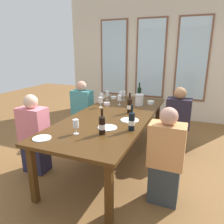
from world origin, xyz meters
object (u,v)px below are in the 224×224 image
(white_plate_0, at_px, (130,120))
(tasting_bowl_2, at_px, (107,104))
(wine_glass_4, at_px, (120,98))
(white_plate_2, at_px, (107,128))
(seated_person_2, at_px, (34,136))
(wine_bottle_3, at_px, (132,121))
(tasting_bowl_0, at_px, (151,102))
(tasting_bowl_1, at_px, (114,98))
(white_plate_1, at_px, (42,138))
(wine_glass_1, at_px, (76,124))
(wine_bottle_1, at_px, (130,105))
(seated_person_1, at_px, (178,123))
(wine_glass_6, at_px, (107,94))
(dining_table, at_px, (113,118))
(wine_bottle_2, at_px, (102,125))
(wine_glass_3, at_px, (124,94))
(wine_glass_0, at_px, (100,101))
(metal_pitcher, at_px, (139,100))
(wine_bottle_0, at_px, (139,93))
(wine_glass_2, at_px, (102,96))
(seated_person_0, at_px, (82,111))
(wine_glass_5, at_px, (120,95))

(white_plate_0, bearing_deg, tasting_bowl_2, 133.60)
(tasting_bowl_2, xyz_separation_m, wine_glass_4, (0.20, 0.10, 0.10))
(white_plate_2, xyz_separation_m, seated_person_2, (-1.03, -0.15, -0.22))
(wine_bottle_3, distance_m, wine_glass_4, 1.22)
(wine_glass_4, xyz_separation_m, seated_person_2, (-0.78, -1.28, -0.34))
(tasting_bowl_0, distance_m, tasting_bowl_1, 0.78)
(white_plate_1, relative_size, wine_glass_1, 1.16)
(wine_bottle_1, relative_size, seated_person_1, 0.28)
(wine_glass_6, bearing_deg, white_plate_0, -53.14)
(dining_table, xyz_separation_m, wine_bottle_2, (0.17, -0.75, 0.17))
(tasting_bowl_0, bearing_deg, wine_glass_3, 168.44)
(white_plate_2, xyz_separation_m, wine_glass_0, (-0.49, 0.85, 0.11))
(wine_glass_3, xyz_separation_m, wine_glass_4, (0.06, -0.38, 0.00))
(metal_pitcher, xyz_separation_m, seated_person_1, (0.67, -0.07, -0.31))
(white_plate_2, height_order, wine_bottle_3, wine_bottle_3)
(wine_bottle_3, relative_size, seated_person_1, 0.28)
(wine_bottle_3, xyz_separation_m, seated_person_2, (-1.33, -0.19, -0.33))
(wine_bottle_0, bearing_deg, wine_glass_1, -96.45)
(metal_pitcher, relative_size, wine_glass_2, 1.09)
(tasting_bowl_0, bearing_deg, wine_bottle_3, -87.54)
(wine_bottle_3, relative_size, wine_glass_1, 1.80)
(white_plate_0, relative_size, wine_bottle_0, 0.76)
(metal_pitcher, relative_size, tasting_bowl_1, 1.70)
(seated_person_0, bearing_deg, wine_glass_1, -62.62)
(white_plate_1, distance_m, metal_pitcher, 1.90)
(wine_bottle_0, xyz_separation_m, seated_person_2, (-0.99, -1.79, -0.34))
(tasting_bowl_0, relative_size, tasting_bowl_2, 1.09)
(wine_glass_1, bearing_deg, wine_bottle_2, 21.06)
(metal_pitcher, height_order, wine_bottle_0, wine_bottle_0)
(wine_glass_6, bearing_deg, white_plate_2, -66.81)
(white_plate_0, height_order, wine_glass_2, wine_glass_2)
(white_plate_1, distance_m, wine_glass_2, 1.76)
(wine_glass_0, distance_m, wine_glass_3, 0.68)
(white_plate_0, relative_size, tasting_bowl_0, 2.11)
(wine_glass_3, height_order, wine_glass_6, same)
(wine_bottle_1, distance_m, tasting_bowl_2, 0.60)
(seated_person_2, bearing_deg, wine_bottle_0, 60.94)
(wine_glass_2, bearing_deg, wine_bottle_3, -51.27)
(metal_pitcher, height_order, wine_glass_0, metal_pitcher)
(white_plate_1, distance_m, seated_person_1, 2.17)
(wine_glass_6, bearing_deg, wine_glass_2, -94.09)
(white_plate_2, distance_m, tasting_bowl_1, 1.63)
(tasting_bowl_1, xyz_separation_m, seated_person_0, (-0.51, -0.36, -0.24))
(wine_bottle_0, distance_m, wine_glass_3, 0.30)
(wine_bottle_1, height_order, wine_glass_4, wine_bottle_1)
(seated_person_1, bearing_deg, wine_glass_6, 169.74)
(wine_glass_2, relative_size, wine_glass_6, 1.00)
(wine_glass_5, bearing_deg, tasting_bowl_1, 149.51)
(wine_glass_0, xyz_separation_m, seated_person_2, (-0.54, -1.00, -0.33))
(metal_pitcher, height_order, wine_glass_1, metal_pitcher)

